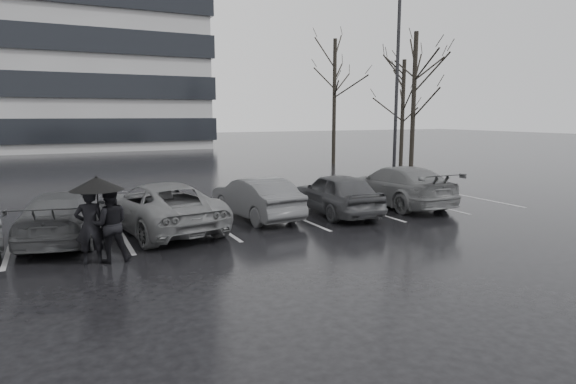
% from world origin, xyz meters
% --- Properties ---
extents(ground, '(160.00, 160.00, 0.00)m').
position_xyz_m(ground, '(0.00, 0.00, 0.00)').
color(ground, black).
rests_on(ground, ground).
extents(car_main, '(1.97, 4.35, 1.45)m').
position_xyz_m(car_main, '(2.08, 2.12, 0.72)').
color(car_main, black).
rests_on(car_main, ground).
extents(car_west_a, '(1.88, 4.26, 1.36)m').
position_xyz_m(car_west_a, '(-0.67, 2.74, 0.68)').
color(car_west_a, '#2B2B2D').
rests_on(car_west_a, ground).
extents(car_west_b, '(3.21, 5.50, 1.44)m').
position_xyz_m(car_west_b, '(-3.87, 2.38, 0.72)').
color(car_west_b, '#464648').
rests_on(car_west_b, ground).
extents(car_west_c, '(2.96, 4.96, 1.35)m').
position_xyz_m(car_west_c, '(-6.40, 2.36, 0.67)').
color(car_west_c, black).
rests_on(car_west_c, ground).
extents(car_east, '(2.18, 5.21, 1.50)m').
position_xyz_m(car_east, '(5.01, 2.52, 0.75)').
color(car_east, '#464648').
rests_on(car_east, ground).
extents(pedestrian_left, '(0.66, 0.45, 1.76)m').
position_xyz_m(pedestrian_left, '(-5.97, -0.24, 0.88)').
color(pedestrian_left, black).
rests_on(pedestrian_left, ground).
extents(pedestrian_right, '(0.90, 0.72, 1.78)m').
position_xyz_m(pedestrian_right, '(-5.55, -0.27, 0.89)').
color(pedestrian_right, black).
rests_on(pedestrian_right, ground).
extents(umbrella, '(1.20, 1.20, 2.03)m').
position_xyz_m(umbrella, '(-5.77, -0.20, 1.85)').
color(umbrella, black).
rests_on(umbrella, ground).
extents(lamp_post, '(0.53, 0.53, 9.73)m').
position_xyz_m(lamp_post, '(9.24, 8.07, 4.45)').
color(lamp_post, '#9A9A9D').
rests_on(lamp_post, ground).
extents(stall_stripes, '(19.72, 5.00, 0.00)m').
position_xyz_m(stall_stripes, '(-0.80, 2.50, 0.00)').
color(stall_stripes, '#9A9A9C').
rests_on(stall_stripes, ground).
extents(tree_east, '(0.26, 0.26, 8.00)m').
position_xyz_m(tree_east, '(12.00, 10.00, 4.00)').
color(tree_east, black).
rests_on(tree_east, ground).
extents(tree_ne, '(0.26, 0.26, 7.00)m').
position_xyz_m(tree_ne, '(14.50, 14.00, 3.50)').
color(tree_ne, black).
rests_on(tree_ne, ground).
extents(tree_north, '(0.26, 0.26, 8.50)m').
position_xyz_m(tree_north, '(11.00, 17.00, 4.25)').
color(tree_north, black).
rests_on(tree_north, ground).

